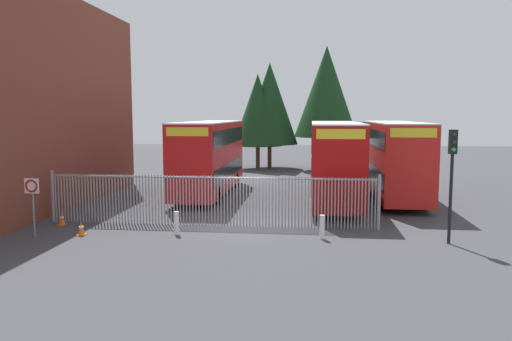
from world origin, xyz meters
TOP-DOWN VIEW (x-y plane):
  - ground_plane at (0.00, 8.00)m, footprint 100.00×100.00m
  - depot_building_brick at (-12.49, 2.39)m, footprint 6.06×19.56m
  - palisade_fence at (-1.59, 0.00)m, footprint 14.63×0.14m
  - double_decker_bus_near_gate at (-3.30, 8.34)m, footprint 2.54×10.81m
  - double_decker_bus_behind_fence_left at (4.07, 6.33)m, footprint 2.54×10.81m
  - double_decker_bus_behind_fence_right at (7.54, 8.25)m, footprint 2.54×10.81m
  - bollard_near_left at (-2.60, -1.81)m, footprint 0.20×0.20m
  - bollard_center_front at (3.25, -1.88)m, footprint 0.20×0.20m
  - traffic_cone_by_gate at (-6.38, -2.37)m, footprint 0.34×0.34m
  - traffic_cone_mid_forecourt at (-8.12, -0.61)m, footprint 0.34×0.34m
  - speed_limit_sign_post at (-8.16, -2.78)m, footprint 0.60×0.14m
  - traffic_light_kerbside at (8.00, -2.07)m, footprint 0.28×0.33m
  - tree_tall_back at (4.02, 22.56)m, footprint 5.43×5.43m
  - tree_short_side at (-0.92, 23.37)m, footprint 5.04×5.04m
  - tree_mid_row at (-1.93, 22.77)m, footprint 4.40×4.40m

SIDE VIEW (x-z plane):
  - ground_plane at x=0.00m, z-range 0.00..0.00m
  - traffic_cone_by_gate at x=-6.38m, z-range -0.01..0.58m
  - traffic_cone_mid_forecourt at x=-8.12m, z-range -0.01..0.58m
  - bollard_near_left at x=-2.60m, z-range 0.00..0.95m
  - bollard_center_front at x=3.25m, z-range 0.00..0.95m
  - palisade_fence at x=-1.59m, z-range 0.01..2.36m
  - speed_limit_sign_post at x=-8.16m, z-range 0.58..2.98m
  - double_decker_bus_near_gate at x=-3.30m, z-range 0.21..4.63m
  - double_decker_bus_behind_fence_left at x=4.07m, z-range 0.21..4.63m
  - double_decker_bus_behind_fence_right at x=7.54m, z-range 0.21..4.63m
  - traffic_light_kerbside at x=8.00m, z-range 0.84..5.14m
  - tree_mid_row at x=-1.93m, z-range 1.03..9.39m
  - depot_building_brick at x=-12.49m, z-range 0.00..10.91m
  - tree_short_side at x=-0.92m, z-range 1.09..10.48m
  - tree_tall_back at x=4.02m, z-range 1.45..12.11m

